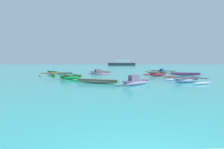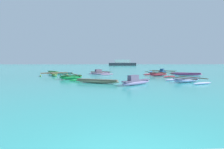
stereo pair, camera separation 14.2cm
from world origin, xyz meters
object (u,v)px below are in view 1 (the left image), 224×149
moored_boat_7 (71,77)px  moored_boat_8 (158,74)px  moored_boat_0 (54,74)px  moored_boat_6 (187,80)px  moored_boat_2 (162,72)px  moored_boat_3 (137,81)px  moored_boat_5 (97,81)px  distant_ferry (121,63)px  moored_boat_9 (61,73)px  moored_boat_1 (185,74)px  moored_boat_4 (100,73)px  moored_boat_10 (52,72)px

moored_boat_7 → moored_boat_8: size_ratio=0.92×
moored_boat_0 → moored_boat_6: size_ratio=0.99×
moored_boat_2 → moored_boat_3: bearing=-169.5°
moored_boat_0 → moored_boat_5: bearing=14.7°
moored_boat_5 → distant_ferry: (9.49, 67.21, 0.95)m
moored_boat_3 → moored_boat_9: 15.49m
moored_boat_0 → moored_boat_7: (3.08, -4.68, 0.05)m
moored_boat_1 → moored_boat_4: size_ratio=0.97×
moored_boat_9 → moored_boat_10: bearing=131.1°
moored_boat_3 → moored_boat_9: (-9.07, 12.56, -0.12)m
moored_boat_4 → moored_boat_8: (7.70, -3.41, -0.01)m
distant_ferry → moored_boat_5: bearing=-98.0°
moored_boat_8 → moored_boat_10: moored_boat_8 is taller
moored_boat_0 → moored_boat_2: size_ratio=0.82×
moored_boat_1 → moored_boat_8: 4.47m
moored_boat_10 → moored_boat_5: bearing=-13.1°
moored_boat_7 → moored_boat_9: bearing=86.6°
distant_ferry → moored_boat_3: bearing=-95.2°
moored_boat_7 → distant_ferry: size_ratio=0.35×
moored_boat_7 → moored_boat_4: bearing=42.6°
moored_boat_8 → moored_boat_10: bearing=134.5°
moored_boat_0 → moored_boat_2: 17.13m
moored_boat_10 → moored_boat_3: bearing=-6.5°
moored_boat_1 → moored_boat_2: 4.97m
moored_boat_8 → moored_boat_6: bearing=-106.8°
moored_boat_1 → moored_boat_3: bearing=-110.5°
moored_boat_4 → moored_boat_9: 5.97m
moored_boat_2 → moored_boat_10: size_ratio=1.68×
moored_boat_0 → moored_boat_10: bearing=176.3°
moored_boat_6 → moored_boat_9: size_ratio=0.97×
moored_boat_0 → moored_boat_3: (9.25, -9.59, 0.09)m
moored_boat_0 → moored_boat_1: moored_boat_0 is taller
moored_boat_7 → moored_boat_2: bearing=11.5°
moored_boat_4 → moored_boat_6: 13.26m
moored_boat_5 → moored_boat_0: bearing=148.7°
moored_boat_7 → moored_boat_3: bearing=-62.7°
moored_boat_10 → moored_boat_8: bearing=23.1°
moored_boat_5 → moored_boat_9: size_ratio=0.98×
moored_boat_7 → moored_boat_8: bearing=-5.2°
moored_boat_3 → moored_boat_8: 9.74m
moored_boat_4 → moored_boat_8: bearing=-56.7°
moored_boat_2 → moored_boat_4: 10.58m
moored_boat_6 → moored_boat_0: bearing=128.0°
moored_boat_1 → moored_boat_9: 18.15m
moored_boat_3 → moored_boat_0: bearing=94.1°
moored_boat_5 → moored_boat_9: (-5.82, 11.25, -0.03)m
moored_boat_7 → moored_boat_10: bearing=90.5°
moored_boat_2 → distant_ferry: distant_ferry is taller
moored_boat_4 → moored_boat_7: (-3.05, -7.10, -0.00)m
moored_boat_7 → moored_boat_6: bearing=-41.0°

